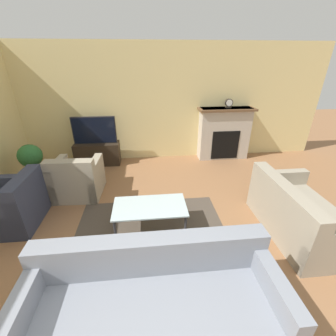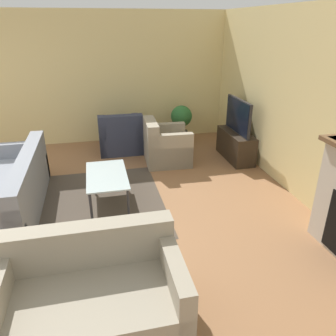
# 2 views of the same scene
# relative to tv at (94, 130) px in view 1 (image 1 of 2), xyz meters

# --- Properties ---
(wall_back) EXTENTS (8.76, 0.06, 2.70)m
(wall_back) POSITION_rel_tv_xyz_m (1.22, 0.31, 0.50)
(wall_back) COLOR beige
(wall_back) RESTS_ON ground_plane
(area_rug) EXTENTS (2.25, 1.77, 0.00)m
(area_rug) POSITION_rel_tv_xyz_m (1.18, -2.62, -0.85)
(area_rug) COLOR #4C4238
(area_rug) RESTS_ON ground_plane
(fireplace) EXTENTS (1.36, 0.42, 1.28)m
(fireplace) POSITION_rel_tv_xyz_m (3.13, 0.09, -0.19)
(fireplace) COLOR #BCB2A3
(fireplace) RESTS_ON ground_plane
(tv_stand) EXTENTS (1.04, 0.39, 0.53)m
(tv_stand) POSITION_rel_tv_xyz_m (0.00, 0.00, -0.58)
(tv_stand) COLOR #2D2319
(tv_stand) RESTS_ON ground_plane
(tv) EXTENTS (0.98, 0.06, 0.63)m
(tv) POSITION_rel_tv_xyz_m (0.00, 0.00, 0.00)
(tv) COLOR #232328
(tv) RESTS_ON tv_stand
(couch_sectional) EXTENTS (2.29, 0.90, 0.82)m
(couch_sectional) POSITION_rel_tv_xyz_m (1.18, -3.85, -0.56)
(couch_sectional) COLOR gray
(couch_sectional) RESTS_ON ground_plane
(couch_loveseat) EXTENTS (0.94, 1.54, 0.82)m
(couch_loveseat) POSITION_rel_tv_xyz_m (3.34, -2.77, -0.56)
(couch_loveseat) COLOR #9E937F
(couch_loveseat) RESTS_ON ground_plane
(armchair_by_window) EXTENTS (0.86, 0.87, 0.82)m
(armchair_by_window) POSITION_rel_tv_xyz_m (-0.93, -2.13, -0.55)
(armchair_by_window) COLOR #33384C
(armchair_by_window) RESTS_ON ground_plane
(armchair_accent) EXTENTS (0.85, 0.85, 0.82)m
(armchair_accent) POSITION_rel_tv_xyz_m (-0.13, -1.37, -0.55)
(armchair_accent) COLOR #9E937F
(armchair_accent) RESTS_ON ground_plane
(coffee_table) EXTENTS (1.05, 0.57, 0.45)m
(coffee_table) POSITION_rel_tv_xyz_m (1.18, -2.52, -0.45)
(coffee_table) COLOR #333338
(coffee_table) RESTS_ON ground_plane
(potted_plant) EXTENTS (0.46, 0.46, 0.82)m
(potted_plant) POSITION_rel_tv_xyz_m (-1.14, -0.78, -0.34)
(potted_plant) COLOR #47474C
(potted_plant) RESTS_ON ground_plane
(mantel_clock) EXTENTS (0.18, 0.07, 0.21)m
(mantel_clock) POSITION_rel_tv_xyz_m (3.17, 0.09, 0.54)
(mantel_clock) COLOR #28231E
(mantel_clock) RESTS_ON fireplace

